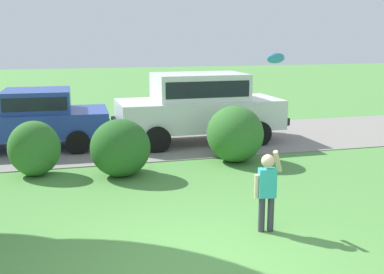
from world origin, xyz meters
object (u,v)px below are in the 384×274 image
(parked_sedan, at_px, (30,117))
(frisbee, at_px, (276,58))
(child_thrower, at_px, (267,186))
(parked_suv, at_px, (199,104))

(parked_sedan, distance_m, frisbee, 7.41)
(parked_sedan, xyz_separation_m, child_thrower, (3.77, -6.71, -0.13))
(parked_sedan, bearing_deg, child_thrower, -60.67)
(parked_sedan, bearing_deg, frisbee, -53.91)
(parked_suv, height_order, child_thrower, parked_suv)
(parked_sedan, distance_m, child_thrower, 7.70)
(parked_sedan, relative_size, child_thrower, 3.46)
(parked_suv, xyz_separation_m, frisbee, (-0.27, -5.45, 1.50))
(parked_sedan, xyz_separation_m, frisbee, (4.25, -5.83, 1.73))
(child_thrower, relative_size, frisbee, 4.26)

